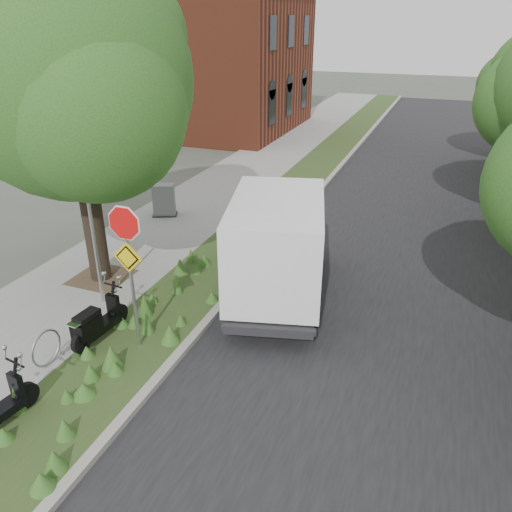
{
  "coord_description": "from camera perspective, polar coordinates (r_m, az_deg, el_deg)",
  "views": [
    {
      "loc": [
        3.99,
        -6.57,
        6.33
      ],
      "look_at": [
        0.22,
        3.19,
        1.3
      ],
      "focal_mm": 35.0,
      "sensor_mm": 36.0,
      "label": 1
    }
  ],
  "objects": [
    {
      "name": "box_truck",
      "position": [
        11.96,
        2.52,
        1.75
      ],
      "size": [
        3.13,
        5.35,
        2.28
      ],
      "color": "#262628",
      "rests_on": "ground"
    },
    {
      "name": "road",
      "position": [
        17.76,
        16.53,
        3.72
      ],
      "size": [
        7.0,
        60.0,
        0.01
      ],
      "primitive_type": "cube",
      "color": "black",
      "rests_on": "ground"
    },
    {
      "name": "ground",
      "position": [
        9.95,
        -8.08,
        -14.12
      ],
      "size": [
        120.0,
        120.0,
        0.0
      ],
      "primitive_type": "plane",
      "color": "#4C5147",
      "rests_on": "ground"
    },
    {
      "name": "sign_assembly",
      "position": [
        9.81,
        -14.49,
        0.72
      ],
      "size": [
        0.94,
        0.08,
        3.22
      ],
      "color": "#A5A8AD",
      "rests_on": "ground"
    },
    {
      "name": "bare_post",
      "position": [
        11.81,
        -18.27,
        3.44
      ],
      "size": [
        0.08,
        0.08,
        4.0
      ],
      "color": "#A5A8AD",
      "rests_on": "ground"
    },
    {
      "name": "scooter_near",
      "position": [
        11.04,
        -18.02,
        -7.64
      ],
      "size": [
        0.42,
        1.64,
        0.78
      ],
      "color": "black",
      "rests_on": "ground"
    },
    {
      "name": "brick_building",
      "position": [
        31.66,
        -4.49,
        21.77
      ],
      "size": [
        9.4,
        10.4,
        8.3
      ],
      "color": "brown",
      "rests_on": "ground"
    },
    {
      "name": "utility_cabinet",
      "position": [
        17.48,
        -10.48,
        6.26
      ],
      "size": [
        0.97,
        0.84,
        1.1
      ],
      "color": "#262628",
      "rests_on": "ground"
    },
    {
      "name": "kerb_near",
      "position": [
        18.27,
        5.61,
        5.5
      ],
      "size": [
        0.2,
        60.0,
        0.13
      ],
      "primitive_type": "cube",
      "color": "#9E9991",
      "rests_on": "ground"
    },
    {
      "name": "bike_hoop",
      "position": [
        10.69,
        -22.84,
        -9.7
      ],
      "size": [
        0.06,
        0.78,
        0.77
      ],
      "color": "#A5A8AD",
      "rests_on": "ground"
    },
    {
      "name": "verge",
      "position": [
        18.54,
        2.62,
        5.89
      ],
      "size": [
        2.0,
        60.0,
        0.12
      ],
      "primitive_type": "cube",
      "color": "#2E491F",
      "rests_on": "ground"
    },
    {
      "name": "sidewalk_near",
      "position": [
        19.54,
        -5.09,
        6.86
      ],
      "size": [
        3.5,
        60.0,
        0.12
      ],
      "primitive_type": "cube",
      "color": "gray",
      "rests_on": "ground"
    },
    {
      "name": "street_tree_main",
      "position": [
        12.5,
        -20.25,
        17.18
      ],
      "size": [
        6.21,
        5.54,
        7.66
      ],
      "color": "black",
      "rests_on": "ground"
    }
  ]
}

